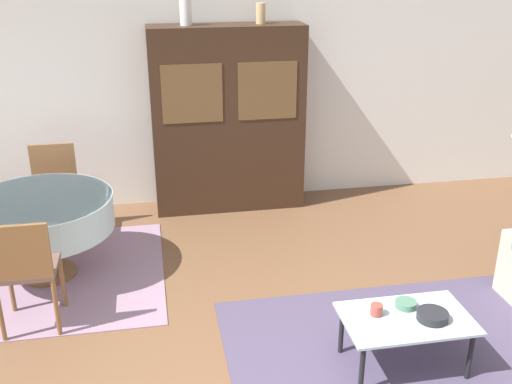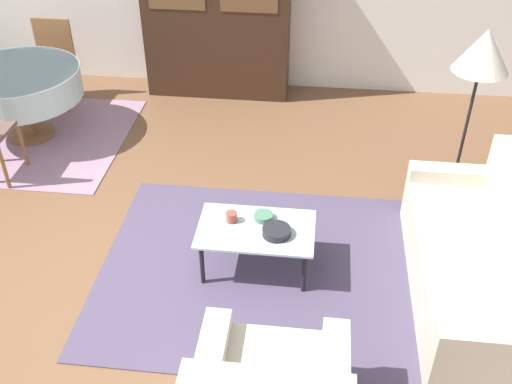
{
  "view_description": "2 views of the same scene",
  "coord_description": "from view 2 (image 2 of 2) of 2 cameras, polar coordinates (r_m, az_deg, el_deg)",
  "views": [
    {
      "loc": [
        -0.61,
        -2.99,
        2.77
      ],
      "look_at": [
        0.2,
        1.4,
        0.95
      ],
      "focal_mm": 42.0,
      "sensor_mm": 36.0,
      "label": 1
    },
    {
      "loc": [
        1.46,
        -3.24,
        3.31
      ],
      "look_at": [
        1.05,
        0.26,
        0.75
      ],
      "focal_mm": 42.0,
      "sensor_mm": 36.0,
      "label": 2
    }
  ],
  "objects": [
    {
      "name": "bowl",
      "position": [
        4.49,
        1.96,
        -3.78
      ],
      "size": [
        0.22,
        0.22,
        0.06
      ],
      "color": "#232328",
      "rests_on": "coffee_table"
    },
    {
      "name": "display_cabinet",
      "position": [
        7.09,
        -3.78,
        17.04
      ],
      "size": [
        1.66,
        0.45,
        2.04
      ],
      "color": "#382316",
      "rests_on": "ground_plane"
    },
    {
      "name": "cup",
      "position": [
        4.62,
        -2.34,
        -2.39
      ],
      "size": [
        0.09,
        0.09,
        0.08
      ],
      "color": "#9E4238",
      "rests_on": "coffee_table"
    },
    {
      "name": "dining_chair_far",
      "position": [
        7.39,
        -18.85,
        12.19
      ],
      "size": [
        0.44,
        0.44,
        0.94
      ],
      "rotation": [
        0.0,
        0.0,
        3.14
      ],
      "color": "brown",
      "rests_on": "dining_rug"
    },
    {
      "name": "ground_plane",
      "position": [
        4.86,
        -12.92,
        -8.17
      ],
      "size": [
        14.0,
        14.0,
        0.0
      ],
      "primitive_type": "plane",
      "color": "brown"
    },
    {
      "name": "coffee_table",
      "position": [
        4.59,
        0.0,
        -3.89
      ],
      "size": [
        0.9,
        0.56,
        0.4
      ],
      "color": "black",
      "rests_on": "area_rug"
    },
    {
      "name": "dining_rug",
      "position": [
        6.9,
        -20.57,
        4.9
      ],
      "size": [
        2.02,
        1.9,
        0.01
      ],
      "color": "gray",
      "rests_on": "ground_plane"
    },
    {
      "name": "area_rug",
      "position": [
        4.81,
        0.7,
        -7.45
      ],
      "size": [
        2.58,
        2.12,
        0.01
      ],
      "color": "#4C425B",
      "rests_on": "ground_plane"
    },
    {
      "name": "couch",
      "position": [
        4.69,
        20.67,
        -6.57
      ],
      "size": [
        0.83,
        1.92,
        0.87
      ],
      "rotation": [
        0.0,
        0.0,
        1.57
      ],
      "color": "beige",
      "rests_on": "ground_plane"
    },
    {
      "name": "bowl_small",
      "position": [
        4.64,
        0.72,
        -2.34
      ],
      "size": [
        0.15,
        0.15,
        0.05
      ],
      "color": "#4C7A60",
      "rests_on": "coffee_table"
    },
    {
      "name": "floor_lamp",
      "position": [
        5.32,
        20.8,
        12.08
      ],
      "size": [
        0.46,
        0.46,
        1.57
      ],
      "color": "black",
      "rests_on": "ground_plane"
    },
    {
      "name": "dining_table",
      "position": [
        6.68,
        -21.64,
        9.53
      ],
      "size": [
        1.26,
        1.26,
        0.75
      ],
      "color": "brown",
      "rests_on": "dining_rug"
    }
  ]
}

